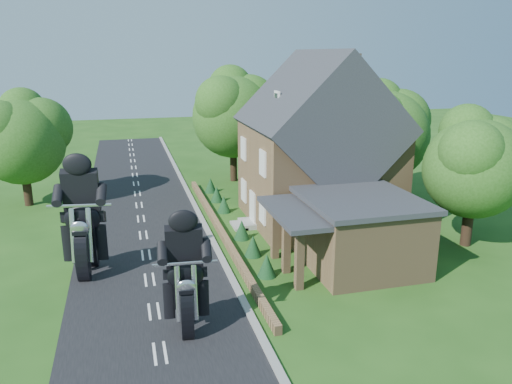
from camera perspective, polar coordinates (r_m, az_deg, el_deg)
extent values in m
plane|color=#204A14|center=(23.68, -12.07, -9.80)|extent=(120.00, 120.00, 0.00)
cube|color=black|center=(23.68, -12.07, -9.78)|extent=(7.00, 80.00, 0.02)
cube|color=gray|center=(24.04, -3.27, -8.90)|extent=(0.30, 80.00, 0.12)
cube|color=olive|center=(28.65, -4.05, -4.48)|extent=(0.30, 22.00, 0.40)
cube|color=olive|center=(30.46, 7.00, 2.16)|extent=(8.00, 8.00, 6.00)
cube|color=#292B30|center=(29.91, 7.20, 7.76)|extent=(8.48, 8.64, 8.48)
cube|color=olive|center=(30.46, 11.00, 13.79)|extent=(0.60, 0.90, 1.60)
cube|color=white|center=(28.87, 2.42, 10.59)|extent=(0.12, 0.80, 0.90)
cube|color=black|center=(28.85, 2.31, 10.58)|extent=(0.04, 0.55, 0.65)
cube|color=white|center=(29.74, -0.40, -1.95)|extent=(0.10, 1.10, 2.10)
cube|color=gray|center=(29.94, -1.03, -3.64)|extent=(0.80, 1.60, 0.30)
cube|color=gray|center=(29.86, -1.96, -3.86)|extent=(0.80, 1.60, 0.15)
cube|color=white|center=(27.55, 0.75, -2.19)|extent=(0.10, 1.10, 1.40)
cube|color=black|center=(27.54, 0.71, -2.19)|extent=(0.04, 0.92, 1.22)
cube|color=white|center=(31.63, -1.41, 0.16)|extent=(0.10, 1.10, 1.40)
cube|color=black|center=(31.63, -1.45, 0.16)|extent=(0.04, 0.92, 1.22)
cube|color=white|center=(26.85, 0.77, 3.30)|extent=(0.10, 1.10, 1.40)
cube|color=black|center=(26.84, 0.73, 3.30)|extent=(0.04, 0.92, 1.22)
cube|color=white|center=(31.02, -1.44, 4.98)|extent=(0.10, 1.10, 1.40)
cube|color=black|center=(31.02, -1.48, 4.98)|extent=(0.04, 0.92, 1.22)
cube|color=olive|center=(24.73, 11.68, -4.64)|extent=(5.00, 5.60, 3.20)
cube|color=#292B30|center=(24.19, 11.90, -0.82)|extent=(5.30, 5.94, 0.24)
cube|color=#292B30|center=(23.10, 4.95, -2.28)|extent=(2.60, 5.32, 0.22)
cube|color=olive|center=(21.87, 4.97, -7.67)|extent=(0.35, 0.35, 2.80)
cube|color=olive|center=(23.44, 3.48, -6.01)|extent=(0.35, 0.35, 2.80)
cube|color=olive|center=(25.04, 2.18, -4.55)|extent=(0.35, 0.35, 2.80)
cylinder|color=black|center=(29.11, 23.40, -2.95)|extent=(0.56, 0.56, 2.80)
sphere|color=#234F16|center=(28.40, 24.01, 2.48)|extent=(5.20, 5.20, 5.20)
sphere|color=#234F16|center=(29.38, 25.34, 4.28)|extent=(3.74, 3.74, 3.74)
sphere|color=#234F16|center=(27.04, 23.76, 4.16)|extent=(3.22, 3.22, 3.22)
sphere|color=#234F16|center=(28.94, 23.29, 6.46)|extent=(2.86, 2.86, 2.86)
cylinder|color=black|center=(35.56, 14.43, 1.25)|extent=(0.56, 0.56, 3.00)
sphere|color=#234F16|center=(34.94, 14.78, 6.26)|extent=(6.00, 6.00, 6.00)
sphere|color=#234F16|center=(36.01, 16.30, 7.86)|extent=(4.32, 4.32, 4.32)
sphere|color=#234F16|center=(33.49, 14.10, 7.99)|extent=(3.72, 3.72, 3.72)
sphere|color=#234F16|center=(35.77, 14.20, 9.90)|extent=(3.30, 3.30, 3.30)
cylinder|color=black|center=(41.05, 6.32, 3.97)|extent=(0.56, 0.56, 3.60)
sphere|color=#234F16|center=(40.47, 6.48, 9.21)|extent=(7.20, 7.20, 7.20)
sphere|color=#234F16|center=(41.64, 8.27, 10.82)|extent=(5.18, 5.18, 5.18)
sphere|color=#234F16|center=(38.88, 5.37, 11.12)|extent=(4.46, 4.46, 4.46)
sphere|color=#234F16|center=(41.64, 5.98, 12.89)|extent=(3.96, 3.96, 3.96)
cylinder|color=black|center=(40.28, -2.21, 3.68)|extent=(0.56, 0.56, 3.40)
sphere|color=#234F16|center=(39.71, -2.26, 8.57)|extent=(6.40, 6.40, 6.40)
sphere|color=#234F16|center=(40.56, -0.46, 10.09)|extent=(4.61, 4.61, 4.61)
sphere|color=#234F16|center=(38.41, -3.61, 10.23)|extent=(3.97, 3.97, 3.97)
sphere|color=#234F16|center=(40.77, -2.56, 11.91)|extent=(3.52, 3.52, 3.52)
cylinder|color=black|center=(37.02, -24.35, 0.73)|extent=(0.56, 0.56, 2.80)
sphere|color=#234F16|center=(36.44, -24.87, 5.20)|extent=(5.60, 5.60, 5.60)
sphere|color=#234F16|center=(36.67, -22.93, 6.80)|extent=(4.03, 4.03, 4.03)
sphere|color=#234F16|center=(35.65, -26.84, 6.59)|extent=(3.47, 3.47, 3.47)
sphere|color=#234F16|center=(37.27, -24.79, 8.47)|extent=(3.08, 3.08, 3.08)
cone|color=#103418|center=(23.31, 1.24, -8.37)|extent=(0.90, 0.90, 1.10)
cone|color=#103418|center=(25.53, -0.33, -6.17)|extent=(0.90, 0.90, 1.10)
cone|color=#103418|center=(27.80, -1.64, -4.32)|extent=(0.90, 0.90, 1.10)
cone|color=#103418|center=(32.44, -3.69, -1.40)|extent=(0.90, 0.90, 1.10)
cone|color=#103418|center=(34.80, -4.51, -0.23)|extent=(0.90, 0.90, 1.10)
cone|color=#103418|center=(37.17, -5.22, 0.78)|extent=(0.90, 0.90, 1.10)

